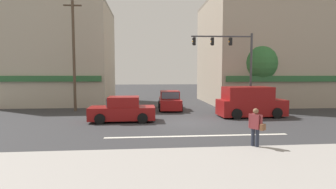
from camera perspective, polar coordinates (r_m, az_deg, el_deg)
ground_plane at (r=16.33m, az=4.02°, el=-6.13°), size 120.00×120.00×0.00m
lane_marking_stripe at (r=12.96m, az=6.53°, el=-8.93°), size 9.00×0.24×0.01m
sidewalk_curb at (r=8.31m, az=13.86°, el=-16.25°), size 40.00×5.00×0.16m
building_left_block at (r=29.11m, az=-22.41°, el=7.88°), size 10.03×8.68×9.81m
building_right_corner at (r=29.90m, az=21.76°, el=8.60°), size 13.87×10.48×10.64m
street_tree at (r=24.67m, az=18.80°, el=6.41°), size 3.56×3.56×5.73m
utility_pole_near_left at (r=22.55m, az=-19.82°, el=8.18°), size 1.40×0.22×8.82m
utility_pole_far_right at (r=25.48m, az=21.12°, el=6.30°), size 1.40×0.22×7.60m
traffic_light_mast at (r=21.57m, az=14.38°, el=7.79°), size 4.89×0.44×6.20m
van_approaching_near at (r=19.26m, az=17.39°, el=-1.68°), size 4.68×2.20×2.11m
sedan_crossing_center at (r=22.17m, az=0.38°, el=-1.46°), size 1.99×4.15×1.58m
sedan_crossing_leftbound at (r=16.87m, az=-9.85°, el=-3.40°), size 4.12×1.91×1.58m
pedestrian_foreground_with_bag at (r=10.87m, az=18.59°, el=-6.64°), size 0.52×0.64×1.67m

